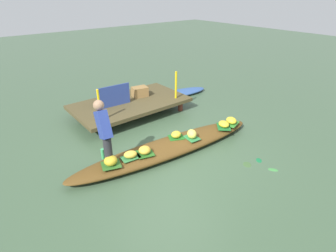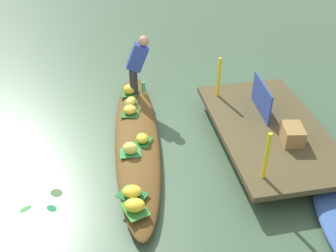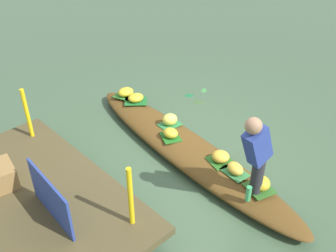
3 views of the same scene
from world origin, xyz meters
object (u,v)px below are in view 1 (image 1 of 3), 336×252
water_bottle (103,154)px  market_banner (114,96)px  banana_bunch_0 (145,150)px  banana_bunch_4 (231,120)px  banana_bunch_1 (111,161)px  produce_crate (140,92)px  banana_bunch_6 (176,134)px  vendor_boat (169,147)px  banana_bunch_2 (224,124)px  vendor_person (104,129)px  banana_bunch_3 (192,134)px  banana_bunch_5 (130,154)px  moored_boat (181,93)px

water_bottle → market_banner: market_banner is taller
banana_bunch_0 → banana_bunch_4: bearing=-5.2°
banana_bunch_1 → produce_crate: 3.33m
banana_bunch_6 → market_banner: market_banner is taller
banana_bunch_0 → produce_crate: (1.54, 2.51, 0.19)m
produce_crate → water_bottle: bearing=-136.9°
vendor_boat → banana_bunch_2: 1.54m
vendor_person → market_banner: 2.46m
banana_bunch_2 → vendor_person: (-2.88, 0.48, 0.62)m
vendor_boat → banana_bunch_3: banana_bunch_3 is taller
banana_bunch_0 → water_bottle: bearing=154.2°
market_banner → produce_crate: (0.96, 0.18, -0.15)m
banana_bunch_2 → banana_bunch_3: banana_bunch_3 is taller
banana_bunch_1 → banana_bunch_3: size_ratio=1.03×
banana_bunch_5 → banana_bunch_4: bearing=-5.7°
banana_bunch_3 → banana_bunch_6: banana_bunch_3 is taller
moored_boat → banana_bunch_0: 4.14m
vendor_boat → moored_boat: (2.56, 2.54, -0.04)m
banana_bunch_3 → banana_bunch_4: size_ratio=0.86×
banana_bunch_4 → banana_bunch_2: bearing=-179.1°
produce_crate → moored_boat: bearing=2.2°
banana_bunch_4 → market_banner: bearing=126.3°
banana_bunch_1 → banana_bunch_6: size_ratio=1.06×
banana_bunch_2 → water_bottle: (-2.92, 0.59, 0.03)m
banana_bunch_1 → vendor_boat: bearing=-1.7°
banana_bunch_6 → water_bottle: size_ratio=1.09×
moored_boat → banana_bunch_6: size_ratio=8.03×
banana_bunch_3 → vendor_person: 2.03m
market_banner → vendor_person: bearing=-118.7°
banana_bunch_6 → vendor_person: (-1.64, 0.15, 0.62)m
banana_bunch_3 → water_bottle: 2.00m
moored_boat → market_banner: (-2.64, -0.25, 0.59)m
banana_bunch_3 → water_bottle: (-1.94, 0.50, 0.01)m
vendor_person → water_bottle: size_ratio=5.56×
banana_bunch_1 → banana_bunch_2: 2.92m
vendor_boat → banana_bunch_6: banana_bunch_6 is taller
vendor_boat → produce_crate: size_ratio=10.48×
vendor_boat → banana_bunch_2: (1.51, -0.26, 0.20)m
banana_bunch_5 → market_banner: (0.89, 2.27, 0.34)m
banana_bunch_6 → vendor_person: 1.76m
vendor_boat → vendor_person: vendor_person is taller
banana_bunch_6 → water_bottle: 1.70m
banana_bunch_1 → banana_bunch_3: bearing=-6.2°
banana_bunch_1 → banana_bunch_6: banana_bunch_1 is taller
vendor_boat → banana_bunch_1: 1.42m
banana_bunch_0 → banana_bunch_4: banana_bunch_4 is taller
banana_bunch_0 → banana_bunch_2: size_ratio=0.88×
banana_bunch_6 → vendor_boat: bearing=-165.0°
banana_bunch_1 → produce_crate: bearing=46.9°
banana_bunch_1 → market_banner: size_ratio=0.27×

